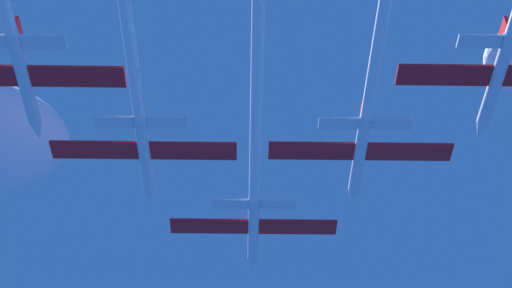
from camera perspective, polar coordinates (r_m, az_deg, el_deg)
The scene contains 3 objects.
jet_lead at distance 96.10m, azimuth -0.06°, elevation -0.49°, with size 21.09×58.79×3.49m.
jet_left_wing at distance 84.56m, azimuth -8.55°, elevation 7.22°, with size 21.09×64.69×3.49m.
jet_right_wing at distance 85.85m, azimuth 8.23°, elevation 6.70°, with size 21.09×63.01×3.49m.
Camera 1 is at (-1.31, -87.77, -62.79)m, focal length 59.39 mm.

